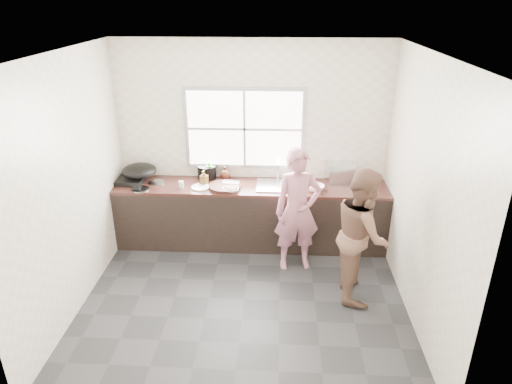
# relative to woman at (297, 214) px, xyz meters

# --- Properties ---
(floor) EXTENTS (3.60, 3.20, 0.01)m
(floor) POSITION_rel_woman_xyz_m (-0.60, -0.74, -0.73)
(floor) COLOR #2A2A2D
(floor) RESTS_ON ground
(ceiling) EXTENTS (3.60, 3.20, 0.01)m
(ceiling) POSITION_rel_woman_xyz_m (-0.60, -0.74, 1.98)
(ceiling) COLOR silver
(ceiling) RESTS_ON wall_back
(wall_back) EXTENTS (3.60, 0.01, 2.70)m
(wall_back) POSITION_rel_woman_xyz_m (-0.60, 0.87, 0.62)
(wall_back) COLOR silver
(wall_back) RESTS_ON ground
(wall_left) EXTENTS (0.01, 3.20, 2.70)m
(wall_left) POSITION_rel_woman_xyz_m (-2.41, -0.74, 0.62)
(wall_left) COLOR silver
(wall_left) RESTS_ON ground
(wall_right) EXTENTS (0.01, 3.20, 2.70)m
(wall_right) POSITION_rel_woman_xyz_m (1.20, -0.74, 0.62)
(wall_right) COLOR beige
(wall_right) RESTS_ON ground
(wall_front) EXTENTS (3.60, 0.01, 2.70)m
(wall_front) POSITION_rel_woman_xyz_m (-0.60, -2.34, 0.62)
(wall_front) COLOR beige
(wall_front) RESTS_ON ground
(cabinet) EXTENTS (3.60, 0.62, 0.82)m
(cabinet) POSITION_rel_woman_xyz_m (-0.60, 0.55, -0.32)
(cabinet) COLOR black
(cabinet) RESTS_ON floor
(countertop) EXTENTS (3.60, 0.64, 0.04)m
(countertop) POSITION_rel_woman_xyz_m (-0.60, 0.55, 0.11)
(countertop) COLOR #361B16
(countertop) RESTS_ON cabinet
(sink) EXTENTS (0.55, 0.45, 0.02)m
(sink) POSITION_rel_woman_xyz_m (-0.25, 0.55, 0.14)
(sink) COLOR silver
(sink) RESTS_ON countertop
(faucet) EXTENTS (0.02, 0.02, 0.30)m
(faucet) POSITION_rel_woman_xyz_m (-0.25, 0.75, 0.28)
(faucet) COLOR silver
(faucet) RESTS_ON countertop
(window_frame) EXTENTS (1.60, 0.05, 1.10)m
(window_frame) POSITION_rel_woman_xyz_m (-0.70, 0.85, 0.82)
(window_frame) COLOR #9EA0A5
(window_frame) RESTS_ON wall_back
(window_glazing) EXTENTS (1.50, 0.01, 1.00)m
(window_glazing) POSITION_rel_woman_xyz_m (-0.70, 0.83, 0.82)
(window_glazing) COLOR white
(window_glazing) RESTS_ON window_frame
(woman) EXTENTS (0.59, 0.44, 1.45)m
(woman) POSITION_rel_woman_xyz_m (0.00, 0.00, 0.00)
(woman) COLOR #BC7084
(woman) RESTS_ON floor
(person_side) EXTENTS (0.59, 0.75, 1.52)m
(person_side) POSITION_rel_woman_xyz_m (0.69, -0.53, 0.04)
(person_side) COLOR brown
(person_side) RESTS_ON floor
(cutting_board) EXTENTS (0.48, 0.48, 0.04)m
(cutting_board) POSITION_rel_woman_xyz_m (-0.94, 0.45, 0.15)
(cutting_board) COLOR black
(cutting_board) RESTS_ON countertop
(cleaver) EXTENTS (0.23, 0.12, 0.01)m
(cleaver) POSITION_rel_woman_xyz_m (-0.87, 0.56, 0.18)
(cleaver) COLOR silver
(cleaver) RESTS_ON cutting_board
(bowl_mince) EXTENTS (0.24, 0.24, 0.05)m
(bowl_mince) POSITION_rel_woman_xyz_m (-0.85, 0.34, 0.16)
(bowl_mince) COLOR white
(bowl_mince) RESTS_ON countertop
(bowl_crabs) EXTENTS (0.24, 0.24, 0.06)m
(bowl_crabs) POSITION_rel_woman_xyz_m (0.24, 0.43, 0.16)
(bowl_crabs) COLOR white
(bowl_crabs) RESTS_ON countertop
(bowl_held) EXTENTS (0.24, 0.24, 0.06)m
(bowl_held) POSITION_rel_woman_xyz_m (-0.14, 0.56, 0.16)
(bowl_held) COLOR white
(bowl_held) RESTS_ON countertop
(black_pot) EXTENTS (0.30, 0.30, 0.18)m
(black_pot) POSITION_rel_woman_xyz_m (-1.22, 0.78, 0.23)
(black_pot) COLOR black
(black_pot) RESTS_ON countertop
(plate_food) EXTENTS (0.31, 0.31, 0.02)m
(plate_food) POSITION_rel_woman_xyz_m (-1.25, 0.44, 0.14)
(plate_food) COLOR silver
(plate_food) RESTS_ON countertop
(bottle_green) EXTENTS (0.13, 0.13, 0.27)m
(bottle_green) POSITION_rel_woman_xyz_m (-1.17, 0.74, 0.27)
(bottle_green) COLOR #3A8D2E
(bottle_green) RESTS_ON countertop
(bottle_brown_tall) EXTENTS (0.10, 0.10, 0.18)m
(bottle_brown_tall) POSITION_rel_woman_xyz_m (-1.22, 0.56, 0.22)
(bottle_brown_tall) COLOR #523914
(bottle_brown_tall) RESTS_ON countertop
(bottle_brown_short) EXTENTS (0.14, 0.14, 0.17)m
(bottle_brown_short) POSITION_rel_woman_xyz_m (-0.97, 0.78, 0.22)
(bottle_brown_short) COLOR #3F1C0F
(bottle_brown_short) RESTS_ON countertop
(glass_jar) EXTENTS (0.08, 0.08, 0.09)m
(glass_jar) POSITION_rel_woman_xyz_m (-1.50, 0.43, 0.18)
(glass_jar) COLOR white
(glass_jar) RESTS_ON countertop
(burner) EXTENTS (0.42, 0.42, 0.06)m
(burner) POSITION_rel_woman_xyz_m (-2.25, 0.61, 0.16)
(burner) COLOR black
(burner) RESTS_ON countertop
(wok) EXTENTS (0.57, 0.57, 0.17)m
(wok) POSITION_rel_woman_xyz_m (-2.11, 0.64, 0.28)
(wok) COLOR black
(wok) RESTS_ON burner
(dish_rack) EXTENTS (0.41, 0.32, 0.27)m
(dish_rack) POSITION_rel_woman_xyz_m (0.58, 0.78, 0.27)
(dish_rack) COLOR silver
(dish_rack) RESTS_ON countertop
(pot_lid_left) EXTENTS (0.26, 0.26, 0.01)m
(pot_lid_left) POSITION_rel_woman_xyz_m (-2.03, 0.34, 0.14)
(pot_lid_left) COLOR #B7BABE
(pot_lid_left) RESTS_ON countertop
(pot_lid_right) EXTENTS (0.27, 0.27, 0.01)m
(pot_lid_right) POSITION_rel_woman_xyz_m (-1.87, 0.58, 0.14)
(pot_lid_right) COLOR #ABAEB1
(pot_lid_right) RESTS_ON countertop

